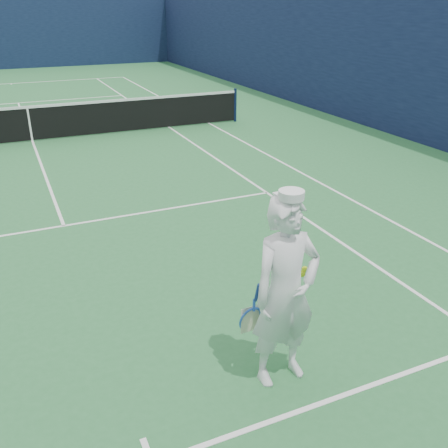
# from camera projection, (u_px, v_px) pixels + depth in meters

# --- Properties ---
(ground) EXTENTS (80.00, 80.00, 0.00)m
(ground) POSITION_uv_depth(u_px,v_px,m) (33.00, 142.00, 14.23)
(ground) COLOR #296C38
(ground) RESTS_ON ground
(court_markings) EXTENTS (11.03, 23.83, 0.01)m
(court_markings) POSITION_uv_depth(u_px,v_px,m) (33.00, 141.00, 14.22)
(court_markings) COLOR white
(court_markings) RESTS_ON ground
(windscreen_fence) EXTENTS (20.12, 36.12, 4.00)m
(windscreen_fence) POSITION_uv_depth(u_px,v_px,m) (21.00, 69.00, 13.41)
(windscreen_fence) COLOR #0F1A37
(windscreen_fence) RESTS_ON ground
(tennis_net) EXTENTS (12.88, 0.09, 1.07)m
(tennis_net) POSITION_uv_depth(u_px,v_px,m) (29.00, 122.00, 14.00)
(tennis_net) COLOR #141E4C
(tennis_net) RESTS_ON ground
(tennis_player) EXTENTS (0.82, 0.53, 2.11)m
(tennis_player) POSITION_uv_depth(u_px,v_px,m) (286.00, 293.00, 4.94)
(tennis_player) COLOR white
(tennis_player) RESTS_ON ground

